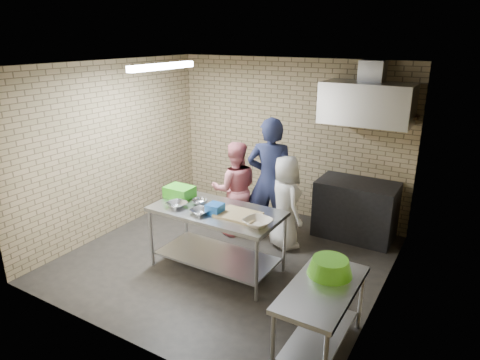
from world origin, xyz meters
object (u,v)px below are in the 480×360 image
object	(u,v)px
stove	(356,209)
green_crate	(180,192)
green_basin	(330,267)
side_counter	(320,319)
prep_table	(217,239)
blue_tub	(215,209)
woman_pink	(235,189)
bottle_red	(373,107)
man_navy	(270,181)
woman_white	(285,202)
bottle_green	(401,110)

from	to	relation	value
stove	green_crate	bearing A→B (deg)	-138.00
green_crate	green_basin	xyz separation A→B (m)	(2.45, -0.68, -0.11)
side_counter	prep_table	bearing A→B (deg)	155.46
blue_tub	woman_pink	world-z (taller)	woman_pink
bottle_red	blue_tub	bearing A→B (deg)	-120.11
stove	man_navy	bearing A→B (deg)	-143.67
side_counter	green_basin	distance (m)	0.52
woman_pink	man_navy	bearing A→B (deg)	153.85
blue_tub	green_basin	world-z (taller)	blue_tub
green_basin	woman_white	xyz separation A→B (m)	(-1.25, 1.63, -0.13)
green_crate	green_basin	distance (m)	2.55
bottle_green	bottle_red	bearing A→B (deg)	180.00
prep_table	blue_tub	bearing A→B (deg)	-63.43
prep_table	man_navy	size ratio (longest dim) A/B	0.90
green_basin	woman_white	size ratio (longest dim) A/B	0.33
green_crate	man_navy	world-z (taller)	man_navy
woman_white	side_counter	bearing A→B (deg)	162.67
blue_tub	bottle_red	world-z (taller)	bottle_red
side_counter	green_crate	size ratio (longest dim) A/B	3.10
woman_pink	blue_tub	bearing A→B (deg)	74.64
bottle_red	man_navy	distance (m)	1.89
stove	woman_white	size ratio (longest dim) A/B	0.85
man_navy	woman_pink	xyz separation A→B (m)	(-0.57, -0.08, -0.21)
green_crate	green_basin	world-z (taller)	green_crate
blue_tub	bottle_green	bearing A→B (deg)	52.94
bottle_green	woman_white	size ratio (longest dim) A/B	0.11
side_counter	bottle_red	distance (m)	3.44
green_crate	woman_pink	xyz separation A→B (m)	(0.35, 0.93, -0.19)
green_crate	woman_pink	size ratio (longest dim) A/B	0.25
green_basin	bottle_red	bearing A→B (deg)	97.90
blue_tub	woman_pink	bearing A→B (deg)	109.20
bottle_green	side_counter	bearing A→B (deg)	-90.00
woman_white	bottle_green	bearing A→B (deg)	-100.19
stove	bottle_red	distance (m)	1.60
prep_table	stove	world-z (taller)	stove
stove	green_crate	distance (m)	2.77
bottle_red	man_navy	size ratio (longest dim) A/B	0.09
bottle_green	woman_pink	xyz separation A→B (m)	(-2.12, -1.13, -1.26)
blue_tub	bottle_green	world-z (taller)	bottle_green
stove	green_basin	world-z (taller)	green_basin
blue_tub	bottle_green	xyz separation A→B (m)	(1.72, 2.28, 1.08)
side_counter	woman_pink	size ratio (longest dim) A/B	0.79
man_navy	woman_pink	bearing A→B (deg)	-9.67
side_counter	bottle_green	xyz separation A→B (m)	(0.00, 2.99, 1.64)
stove	woman_white	bearing A→B (deg)	-133.39
man_navy	woman_pink	world-z (taller)	man_navy
side_counter	man_navy	size ratio (longest dim) A/B	0.62
prep_table	man_navy	xyz separation A→B (m)	(0.22, 1.13, 0.53)
prep_table	blue_tub	distance (m)	0.51
bottle_red	prep_table	bearing A→B (deg)	-122.18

